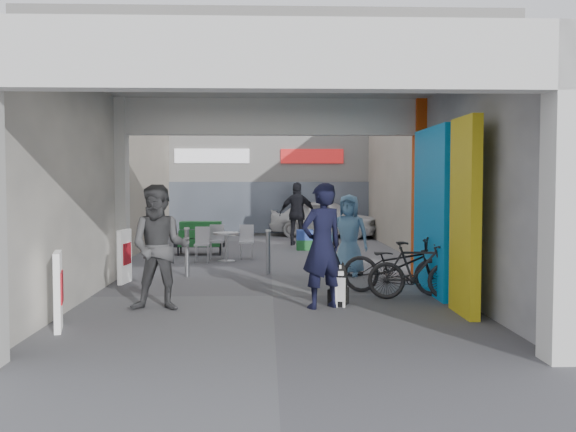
{
  "coord_description": "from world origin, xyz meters",
  "views": [
    {
      "loc": [
        -0.1,
        -10.54,
        1.88
      ],
      "look_at": [
        0.29,
        1.0,
        1.27
      ],
      "focal_mm": 40.0,
      "sensor_mm": 36.0,
      "label": 1
    }
  ],
  "objects_px": {
    "cafe_set": "(223,248)",
    "man_back_turned": "(160,247)",
    "man_elderly": "(349,235)",
    "bicycle_front": "(396,265)",
    "produce_stand": "(200,241)",
    "bicycle_rear": "(416,271)",
    "border_collie": "(339,288)",
    "man_with_dog": "(322,246)",
    "man_crates": "(298,214)",
    "white_van": "(326,218)"
  },
  "relations": [
    {
      "from": "cafe_set",
      "to": "man_back_turned",
      "type": "bearing_deg",
      "value": -94.7
    },
    {
      "from": "man_elderly",
      "to": "bicycle_front",
      "type": "distance_m",
      "value": 2.28
    },
    {
      "from": "produce_stand",
      "to": "bicycle_rear",
      "type": "xyz_separation_m",
      "value": [
        4.14,
        -6.62,
        0.13
      ]
    },
    {
      "from": "border_collie",
      "to": "man_back_turned",
      "type": "relative_size",
      "value": 0.37
    },
    {
      "from": "bicycle_rear",
      "to": "man_elderly",
      "type": "bearing_deg",
      "value": 20.5
    },
    {
      "from": "cafe_set",
      "to": "man_with_dog",
      "type": "bearing_deg",
      "value": -72.49
    },
    {
      "from": "cafe_set",
      "to": "produce_stand",
      "type": "height_order",
      "value": "produce_stand"
    },
    {
      "from": "man_elderly",
      "to": "cafe_set",
      "type": "bearing_deg",
      "value": 155.09
    },
    {
      "from": "cafe_set",
      "to": "man_back_turned",
      "type": "relative_size",
      "value": 0.74
    },
    {
      "from": "man_elderly",
      "to": "man_crates",
      "type": "height_order",
      "value": "man_crates"
    },
    {
      "from": "man_elderly",
      "to": "white_van",
      "type": "relative_size",
      "value": 0.43
    },
    {
      "from": "cafe_set",
      "to": "bicycle_front",
      "type": "height_order",
      "value": "bicycle_front"
    },
    {
      "from": "border_collie",
      "to": "bicycle_rear",
      "type": "xyz_separation_m",
      "value": [
        1.3,
        0.49,
        0.19
      ]
    },
    {
      "from": "man_back_turned",
      "to": "border_collie",
      "type": "bearing_deg",
      "value": 6.85
    },
    {
      "from": "produce_stand",
      "to": "man_with_dog",
      "type": "relative_size",
      "value": 0.69
    },
    {
      "from": "man_back_turned",
      "to": "bicycle_front",
      "type": "xyz_separation_m",
      "value": [
        3.75,
        1.24,
        -0.44
      ]
    },
    {
      "from": "produce_stand",
      "to": "cafe_set",
      "type": "bearing_deg",
      "value": -65.64
    },
    {
      "from": "man_crates",
      "to": "bicycle_front",
      "type": "height_order",
      "value": "man_crates"
    },
    {
      "from": "cafe_set",
      "to": "produce_stand",
      "type": "relative_size",
      "value": 1.06
    },
    {
      "from": "produce_stand",
      "to": "man_back_turned",
      "type": "bearing_deg",
      "value": -92.26
    },
    {
      "from": "man_back_turned",
      "to": "bicycle_front",
      "type": "bearing_deg",
      "value": 20.46
    },
    {
      "from": "man_with_dog",
      "to": "bicycle_rear",
      "type": "bearing_deg",
      "value": 176.1
    },
    {
      "from": "produce_stand",
      "to": "bicycle_front",
      "type": "xyz_separation_m",
      "value": [
        3.92,
        -6.09,
        0.14
      ]
    },
    {
      "from": "man_elderly",
      "to": "white_van",
      "type": "xyz_separation_m",
      "value": [
        0.39,
        9.19,
        -0.17
      ]
    },
    {
      "from": "cafe_set",
      "to": "produce_stand",
      "type": "distance_m",
      "value": 1.43
    },
    {
      "from": "border_collie",
      "to": "man_crates",
      "type": "distance_m",
      "value": 9.49
    },
    {
      "from": "bicycle_rear",
      "to": "white_van",
      "type": "distance_m",
      "value": 11.92
    },
    {
      "from": "bicycle_front",
      "to": "border_collie",
      "type": "bearing_deg",
      "value": 154.19
    },
    {
      "from": "bicycle_rear",
      "to": "man_with_dog",
      "type": "bearing_deg",
      "value": 117.45
    },
    {
      "from": "man_with_dog",
      "to": "man_back_turned",
      "type": "bearing_deg",
      "value": -24.43
    },
    {
      "from": "man_crates",
      "to": "bicycle_front",
      "type": "relative_size",
      "value": 1.03
    },
    {
      "from": "produce_stand",
      "to": "border_collie",
      "type": "height_order",
      "value": "produce_stand"
    },
    {
      "from": "man_crates",
      "to": "man_with_dog",
      "type": "bearing_deg",
      "value": 100.3
    },
    {
      "from": "man_crates",
      "to": "bicycle_rear",
      "type": "distance_m",
      "value": 9.11
    },
    {
      "from": "cafe_set",
      "to": "border_collie",
      "type": "distance_m",
      "value": 6.24
    },
    {
      "from": "border_collie",
      "to": "man_elderly",
      "type": "bearing_deg",
      "value": 101.86
    },
    {
      "from": "border_collie",
      "to": "man_with_dog",
      "type": "distance_m",
      "value": 0.73
    },
    {
      "from": "man_back_turned",
      "to": "white_van",
      "type": "bearing_deg",
      "value": 76.23
    },
    {
      "from": "man_elderly",
      "to": "white_van",
      "type": "height_order",
      "value": "man_elderly"
    },
    {
      "from": "white_van",
      "to": "cafe_set",
      "type": "bearing_deg",
      "value": 178.28
    },
    {
      "from": "white_van",
      "to": "man_with_dog",
      "type": "bearing_deg",
      "value": -161.85
    },
    {
      "from": "bicycle_rear",
      "to": "white_van",
      "type": "relative_size",
      "value": 0.41
    },
    {
      "from": "produce_stand",
      "to": "man_crates",
      "type": "xyz_separation_m",
      "value": [
        2.67,
        2.35,
        0.6
      ]
    },
    {
      "from": "produce_stand",
      "to": "border_collie",
      "type": "relative_size",
      "value": 1.89
    },
    {
      "from": "man_back_turned",
      "to": "man_elderly",
      "type": "relative_size",
      "value": 1.13
    },
    {
      "from": "produce_stand",
      "to": "bicycle_front",
      "type": "distance_m",
      "value": 7.25
    },
    {
      "from": "border_collie",
      "to": "man_with_dog",
      "type": "height_order",
      "value": "man_with_dog"
    },
    {
      "from": "man_crates",
      "to": "bicycle_rear",
      "type": "xyz_separation_m",
      "value": [
        1.47,
        -8.98,
        -0.48
      ]
    },
    {
      "from": "border_collie",
      "to": "produce_stand",
      "type": "bearing_deg",
      "value": 133.52
    },
    {
      "from": "man_elderly",
      "to": "man_with_dog",
      "type": "bearing_deg",
      "value": -84.8
    }
  ]
}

